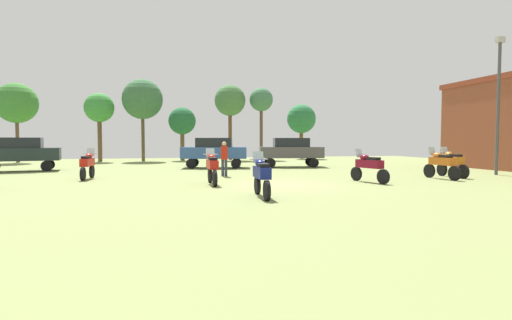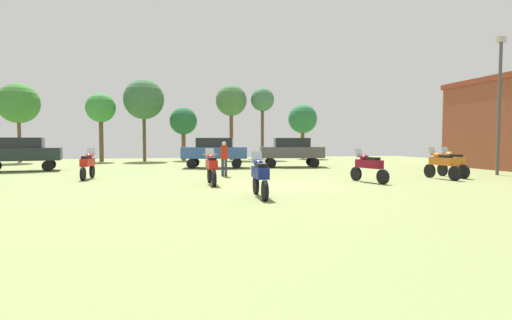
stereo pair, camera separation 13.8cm
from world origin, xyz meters
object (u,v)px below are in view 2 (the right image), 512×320
at_px(car_1, 215,150).
at_px(tree_5, 18,103).
at_px(tree_6, 183,122).
at_px(tree_7, 262,101).
at_px(car_2, 292,150).
at_px(motorcycle_7, 441,164).
at_px(tree_2, 303,119).
at_px(motorcycle_5, 453,162).
at_px(motorcycle_3, 211,167).
at_px(tree_4, 144,100).
at_px(car_3, 21,152).
at_px(motorcycle_1, 260,175).
at_px(tree_1, 231,101).
at_px(motorcycle_6, 368,166).
at_px(tree_3, 101,109).
at_px(lamp_post, 499,99).
at_px(motorcycle_2, 88,164).
at_px(person_1, 224,156).

distance_m(car_1, tree_5, 18.50).
relative_size(tree_6, tree_7, 0.71).
bearing_deg(car_2, tree_6, 43.09).
xyz_separation_m(car_2, tree_6, (-6.99, 10.75, 2.40)).
relative_size(motorcycle_7, car_2, 0.49).
bearing_deg(tree_5, tree_2, 3.69).
relative_size(motorcycle_5, tree_7, 0.31).
bearing_deg(tree_6, motorcycle_3, -88.76).
height_order(motorcycle_5, tree_7, tree_7).
relative_size(tree_4, tree_5, 1.11).
bearing_deg(car_3, tree_7, -67.73).
bearing_deg(motorcycle_1, motorcycle_5, 24.48).
bearing_deg(tree_1, tree_6, -176.43).
xyz_separation_m(motorcycle_6, tree_3, (-14.30, 20.57, 3.87)).
bearing_deg(motorcycle_5, tree_5, 143.57).
relative_size(tree_7, lamp_post, 0.95).
xyz_separation_m(car_2, tree_3, (-14.07, 10.33, 3.42)).
distance_m(motorcycle_6, tree_7, 21.69).
relative_size(car_1, tree_2, 0.83).
bearing_deg(motorcycle_3, motorcycle_1, -75.07).
bearing_deg(tree_7, motorcycle_2, -126.65).
height_order(motorcycle_3, person_1, person_1).
relative_size(tree_5, lamp_post, 0.91).
bearing_deg(motorcycle_2, car_1, 46.85).
relative_size(motorcycle_7, tree_6, 0.45).
xyz_separation_m(motorcycle_6, tree_6, (-7.22, 21.00, 2.85)).
bearing_deg(lamp_post, motorcycle_3, -175.59).
distance_m(motorcycle_7, tree_1, 22.34).
xyz_separation_m(motorcycle_1, tree_3, (-8.67, 23.86, 3.87)).
bearing_deg(motorcycle_2, car_2, 30.44).
height_order(car_1, tree_1, tree_1).
relative_size(tree_1, lamp_post, 0.98).
relative_size(tree_6, lamp_post, 0.67).
bearing_deg(motorcycle_1, tree_1, 85.14).
distance_m(motorcycle_6, tree_4, 23.92).
bearing_deg(motorcycle_6, tree_5, 120.31).
xyz_separation_m(motorcycle_3, car_2, (6.55, 9.59, 0.44)).
relative_size(tree_5, tree_6, 1.35).
distance_m(tree_3, tree_7, 14.64).
xyz_separation_m(motorcycle_5, tree_6, (-12.47, 19.76, 2.83)).
distance_m(tree_6, tree_7, 7.80).
bearing_deg(tree_6, car_3, -132.35).
distance_m(motorcycle_3, car_1, 9.96).
relative_size(motorcycle_1, tree_5, 0.32).
bearing_deg(motorcycle_2, person_1, 4.33).
bearing_deg(tree_3, motorcycle_5, -44.70).
distance_m(motorcycle_2, tree_5, 18.72).
xyz_separation_m(tree_3, lamp_post, (22.78, -18.75, -0.57)).
distance_m(tree_4, tree_5, 10.02).
distance_m(motorcycle_6, tree_1, 21.99).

